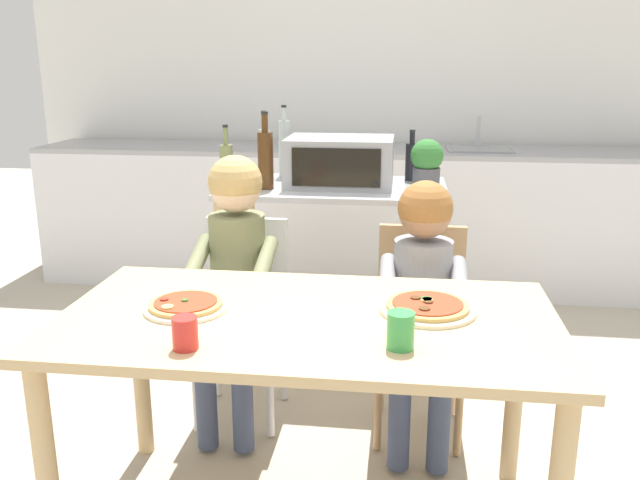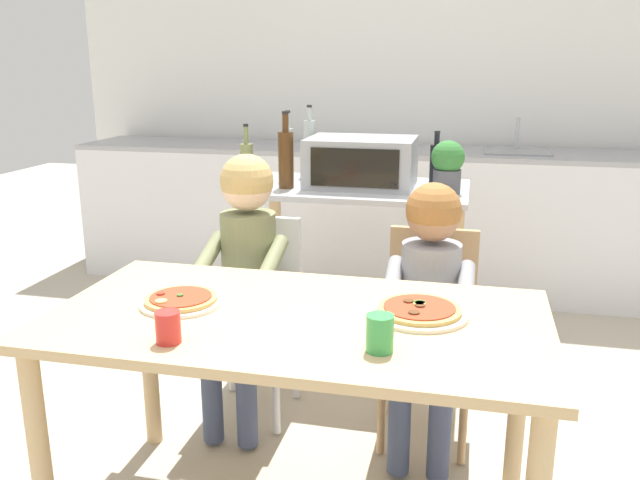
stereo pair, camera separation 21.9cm
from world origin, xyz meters
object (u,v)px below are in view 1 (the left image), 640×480
object	(u,v)px
bottle_squat_spirits	(284,147)
child_in_olive_shirt	(234,258)
bottle_slim_sauce	(227,166)
child_in_grey_shirt	(423,280)
dining_table	(307,345)
drinking_cup_green	(401,330)
dining_chair_left	(243,303)
dining_chair_right	(420,315)
kitchen_island_cart	(334,244)
pizza_plate_white	(186,305)
potted_herb_plant	(427,163)
bottle_tall_green_wine	(411,160)
toaster_oven	(340,161)
drinking_cup_red	(185,333)
bottle_clear_vinegar	(266,159)
bottle_dark_olive_oil	(264,153)
pizza_plate_cream	(427,307)

from	to	relation	value
bottle_squat_spirits	child_in_olive_shirt	bearing A→B (deg)	-92.38
bottle_slim_sauce	child_in_grey_shirt	bearing A→B (deg)	-30.89
dining_table	drinking_cup_green	xyz separation A→B (m)	(0.27, -0.19, 0.14)
dining_table	dining_chair_left	size ratio (longest dim) A/B	1.82
dining_chair_right	bottle_slim_sauce	bearing A→B (deg)	155.21
kitchen_island_cart	child_in_grey_shirt	xyz separation A→B (m)	(0.40, -0.72, 0.08)
bottle_slim_sauce	bottle_squat_spirits	distance (m)	0.47
dining_table	pizza_plate_white	world-z (taller)	pizza_plate_white
potted_herb_plant	drinking_cup_green	bearing A→B (deg)	-94.04
potted_herb_plant	dining_chair_right	distance (m)	0.75
bottle_tall_green_wine	dining_table	size ratio (longest dim) A/B	0.17
dining_chair_right	bottle_tall_green_wine	bearing A→B (deg)	93.35
bottle_slim_sauce	dining_table	world-z (taller)	bottle_slim_sauce
toaster_oven	dining_chair_left	bearing A→B (deg)	-120.62
bottle_tall_green_wine	drinking_cup_red	xyz separation A→B (m)	(-0.59, -1.72, -0.21)
potted_herb_plant	dining_chair_left	world-z (taller)	potted_herb_plant
bottle_squat_spirits	drinking_cup_red	xyz separation A→B (m)	(0.05, -1.75, -0.26)
dining_chair_left	pizza_plate_white	bearing A→B (deg)	-90.03
toaster_oven	drinking_cup_red	distance (m)	1.58
pizza_plate_white	dining_chair_right	bearing A→B (deg)	41.95
bottle_squat_spirits	potted_herb_plant	size ratio (longest dim) A/B	1.53
potted_herb_plant	toaster_oven	bearing A→B (deg)	168.63
dining_chair_left	dining_chair_right	size ratio (longest dim) A/B	1.00
bottle_slim_sauce	dining_table	size ratio (longest dim) A/B	0.20
bottle_clear_vinegar	child_in_olive_shirt	bearing A→B (deg)	-91.28
bottle_squat_spirits	dining_table	xyz separation A→B (m)	(0.33, -1.49, -0.40)
pizza_plate_white	drinking_cup_red	world-z (taller)	drinking_cup_red
kitchen_island_cart	bottle_dark_olive_oil	bearing A→B (deg)	164.96
kitchen_island_cart	toaster_oven	xyz separation A→B (m)	(0.02, 0.01, 0.40)
dining_chair_left	child_in_olive_shirt	bearing A→B (deg)	-90.00
dining_table	pizza_plate_cream	size ratio (longest dim) A/B	5.07
kitchen_island_cart	dining_chair_right	world-z (taller)	kitchen_island_cart
potted_herb_plant	drinking_cup_green	distance (m)	1.41
drinking_cup_red	child_in_grey_shirt	bearing A→B (deg)	51.67
dining_table	bottle_squat_spirits	bearing A→B (deg)	102.61
dining_table	kitchen_island_cart	bearing A→B (deg)	92.32
pizza_plate_cream	bottle_clear_vinegar	bearing A→B (deg)	123.80
dining_chair_left	pizza_plate_white	xyz separation A→B (m)	(-0.00, -0.69, 0.25)
dining_chair_left	pizza_plate_white	world-z (taller)	dining_chair_left
toaster_oven	bottle_dark_olive_oil	xyz separation A→B (m)	(-0.38, 0.08, 0.02)
bottle_squat_spirits	drinking_cup_green	distance (m)	1.80
drinking_cup_red	bottle_tall_green_wine	bearing A→B (deg)	71.09
bottle_slim_sauce	bottle_clear_vinegar	xyz separation A→B (m)	(0.16, 0.09, 0.03)
dining_table	child_in_grey_shirt	distance (m)	0.64
child_in_olive_shirt	child_in_grey_shirt	xyz separation A→B (m)	(0.72, -0.05, -0.04)
bottle_squat_spirits	child_in_olive_shirt	distance (m)	0.96
toaster_oven	bottle_dark_olive_oil	bearing A→B (deg)	167.91
kitchen_island_cart	bottle_squat_spirits	size ratio (longest dim) A/B	2.92
pizza_plate_white	pizza_plate_cream	world-z (taller)	same
bottle_dark_olive_oil	pizza_plate_cream	world-z (taller)	bottle_dark_olive_oil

